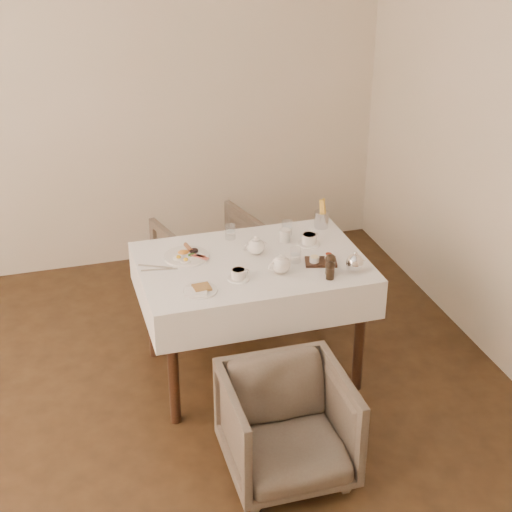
{
  "coord_description": "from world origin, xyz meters",
  "views": [
    {
      "loc": [
        -0.31,
        -2.99,
        2.8
      ],
      "look_at": [
        0.79,
        0.73,
        0.82
      ],
      "focal_mm": 55.0,
      "sensor_mm": 36.0,
      "label": 1
    }
  ],
  "objects_px": {
    "teapot_centre": "(256,245)",
    "table": "(252,279)",
    "armchair_far": "(212,261)",
    "breakfast_plate": "(187,255)",
    "armchair_near": "(287,426)"
  },
  "relations": [
    {
      "from": "breakfast_plate",
      "to": "teapot_centre",
      "type": "height_order",
      "value": "teapot_centre"
    },
    {
      "from": "armchair_near",
      "to": "breakfast_plate",
      "type": "xyz_separation_m",
      "value": [
        -0.27,
        1.04,
        0.48
      ]
    },
    {
      "from": "breakfast_plate",
      "to": "teapot_centre",
      "type": "relative_size",
      "value": 1.8
    },
    {
      "from": "teapot_centre",
      "to": "breakfast_plate",
      "type": "bearing_deg",
      "value": 160.64
    },
    {
      "from": "armchair_far",
      "to": "table",
      "type": "bearing_deg",
      "value": 76.55
    },
    {
      "from": "armchair_near",
      "to": "armchair_far",
      "type": "bearing_deg",
      "value": 88.73
    },
    {
      "from": "table",
      "to": "armchair_near",
      "type": "xyz_separation_m",
      "value": [
        -0.08,
        -0.89,
        -0.36
      ]
    },
    {
      "from": "table",
      "to": "teapot_centre",
      "type": "relative_size",
      "value": 8.84
    },
    {
      "from": "armchair_near",
      "to": "teapot_centre",
      "type": "distance_m",
      "value": 1.11
    },
    {
      "from": "teapot_centre",
      "to": "table",
      "type": "bearing_deg",
      "value": -127.77
    },
    {
      "from": "table",
      "to": "armchair_far",
      "type": "relative_size",
      "value": 1.94
    },
    {
      "from": "armchair_far",
      "to": "breakfast_plate",
      "type": "distance_m",
      "value": 0.95
    },
    {
      "from": "armchair_far",
      "to": "breakfast_plate",
      "type": "height_order",
      "value": "breakfast_plate"
    },
    {
      "from": "armchair_far",
      "to": "teapot_centre",
      "type": "height_order",
      "value": "teapot_centre"
    },
    {
      "from": "table",
      "to": "breakfast_plate",
      "type": "distance_m",
      "value": 0.4
    }
  ]
}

